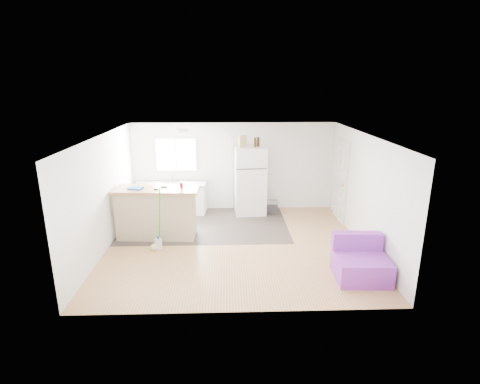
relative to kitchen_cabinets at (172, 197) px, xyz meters
name	(u,v)px	position (x,y,z in m)	size (l,w,h in m)	color
room	(235,193)	(1.67, -2.21, 0.77)	(5.51, 5.01, 2.41)	#A17243
vinyl_zone	(206,224)	(0.95, -0.96, -0.42)	(4.05, 2.50, 0.00)	#312924
window	(176,155)	(0.12, 0.28, 1.12)	(1.18, 0.06, 0.98)	white
interior_door	(341,181)	(4.40, -0.66, 0.59)	(0.11, 0.92, 2.10)	white
ceiling_fixture	(182,130)	(0.47, -1.01, 1.93)	(0.30, 0.30, 0.07)	white
kitchen_cabinets	(172,197)	(0.00, 0.00, 0.00)	(1.91, 0.74, 1.10)	white
peninsula	(157,213)	(-0.11, -1.68, 0.16)	(1.93, 0.83, 1.16)	tan
refrigerator	(250,180)	(2.12, -0.10, 0.48)	(0.85, 0.81, 1.82)	white
cooler	(270,207)	(2.66, -0.11, -0.26)	(0.44, 0.30, 0.33)	#2D2D2F
purple_seat	(360,263)	(3.92, -3.68, -0.15)	(0.96, 0.91, 0.76)	purple
cleaner_jug	(158,244)	(0.03, -2.38, -0.30)	(0.14, 0.11, 0.30)	silver
mop	(155,240)	(-0.03, -2.38, -0.19)	(0.30, 0.38, 1.41)	green
red_cup	(181,185)	(0.48, -1.66, 0.80)	(0.08, 0.08, 0.12)	#BB0B10
blue_tray	(136,188)	(-0.53, -1.72, 0.76)	(0.30, 0.22, 0.04)	blue
tool_a	(164,187)	(0.08, -1.62, 0.75)	(0.14, 0.05, 0.03)	black
tool_b	(156,189)	(-0.05, -1.81, 0.75)	(0.10, 0.04, 0.03)	black
cardboard_box	(243,141)	(1.91, -0.16, 1.54)	(0.20, 0.10, 0.30)	tan
bottle_left	(255,142)	(2.24, -0.19, 1.52)	(0.07, 0.07, 0.25)	#38210A
bottle_right	(258,142)	(2.32, -0.11, 1.52)	(0.07, 0.07, 0.25)	#38210A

